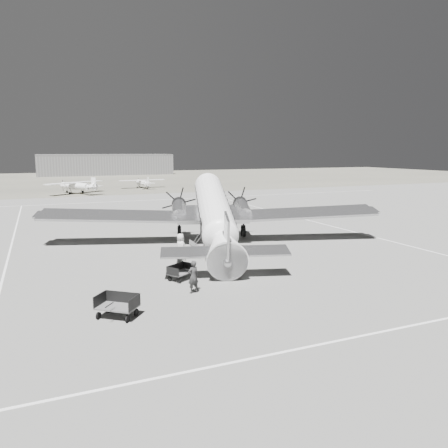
{
  "coord_description": "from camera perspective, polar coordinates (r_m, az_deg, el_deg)",
  "views": [
    {
      "loc": [
        -15.63,
        -27.64,
        7.68
      ],
      "look_at": [
        -2.84,
        2.4,
        2.2
      ],
      "focal_mm": 35.0,
      "sensor_mm": 36.0,
      "label": 1
    }
  ],
  "objects": [
    {
      "name": "taxi_line_right",
      "position": [
        39.83,
        21.51,
        -2.26
      ],
      "size": [
        0.15,
        80.0,
        0.01
      ],
      "primitive_type": "cube",
      "color": "silver",
      "rests_on": "ground"
    },
    {
      "name": "grass_infield",
      "position": [
        123.87,
        -15.86,
        5.62
      ],
      "size": [
        260.0,
        90.0,
        0.01
      ],
      "primitive_type": "cube",
      "color": "#686557",
      "rests_on": "ground"
    },
    {
      "name": "baggage_cart_near",
      "position": [
        26.56,
        -5.64,
        -6.29
      ],
      "size": [
        2.0,
        1.85,
        0.93
      ],
      "primitive_type": null,
      "rotation": [
        0.0,
        0.0,
        0.56
      ],
      "color": "#525252",
      "rests_on": "ground"
    },
    {
      "name": "passenger",
      "position": [
        31.0,
        -5.7,
        -3.02
      ],
      "size": [
        0.7,
        1.0,
        1.94
      ],
      "primitive_type": "imported",
      "rotation": [
        0.0,
        0.0,
        1.66
      ],
      "color": "silver",
      "rests_on": "ground"
    },
    {
      "name": "ground",
      "position": [
        32.67,
        6.26,
        -4.13
      ],
      "size": [
        260.0,
        260.0,
        0.0
      ],
      "primitive_type": "plane",
      "color": "slate",
      "rests_on": "ground"
    },
    {
      "name": "ramp_agent",
      "position": [
        27.91,
        -5.67,
        -4.91
      ],
      "size": [
        0.81,
        0.89,
        1.49
      ],
      "primitive_type": "imported",
      "rotation": [
        0.0,
        0.0,
        1.14
      ],
      "color": "#AAAAA8",
      "rests_on": "ground"
    },
    {
      "name": "taxi_line_near",
      "position": [
        22.12,
        24.65,
        -11.68
      ],
      "size": [
        60.0,
        0.15,
        0.01
      ],
      "primitive_type": "cube",
      "color": "silver",
      "rests_on": "ground"
    },
    {
      "name": "ground_crew",
      "position": [
        24.01,
        -4.05,
        -6.89
      ],
      "size": [
        0.75,
        0.6,
        1.81
      ],
      "primitive_type": "imported",
      "rotation": [
        0.0,
        0.0,
        3.42
      ],
      "color": "#2B2B2B",
      "rests_on": "ground"
    },
    {
      "name": "taxi_line_horizon",
      "position": [
        69.85,
        -10.01,
        3.08
      ],
      "size": [
        90.0,
        0.15,
        0.01
      ],
      "primitive_type": "cube",
      "color": "silver",
      "rests_on": "ground"
    },
    {
      "name": "hangar_main",
      "position": [
        149.14,
        -15.25,
        7.52
      ],
      "size": [
        42.0,
        14.0,
        6.6
      ],
      "color": "slate",
      "rests_on": "ground"
    },
    {
      "name": "taxi_line_left",
      "position": [
        38.49,
        -26.13,
        -2.96
      ],
      "size": [
        0.15,
        60.0,
        0.01
      ],
      "primitive_type": "cube",
      "color": "silver",
      "rests_on": "ground"
    },
    {
      "name": "light_plane_right",
      "position": [
        92.84,
        -10.57,
        5.24
      ],
      "size": [
        10.11,
        8.43,
        1.99
      ],
      "primitive_type": null,
      "rotation": [
        0.0,
        0.0,
        0.07
      ],
      "color": "white",
      "rests_on": "ground"
    },
    {
      "name": "light_plane_left",
      "position": [
        83.17,
        -18.66,
        4.58
      ],
      "size": [
        15.17,
        14.61,
        2.45
      ],
      "primitive_type": null,
      "rotation": [
        0.0,
        0.0,
        0.61
      ],
      "color": "white",
      "rests_on": "ground"
    },
    {
      "name": "baggage_cart_far",
      "position": [
        21.22,
        -13.77,
        -10.4
      ],
      "size": [
        2.37,
        2.28,
        1.09
      ],
      "primitive_type": null,
      "rotation": [
        0.0,
        0.0,
        -0.67
      ],
      "color": "#525252",
      "rests_on": "ground"
    },
    {
      "name": "dc3_airliner",
      "position": [
        34.86,
        -1.29,
        1.4
      ],
      "size": [
        33.56,
        27.72,
        5.51
      ],
      "primitive_type": null,
      "rotation": [
        0.0,
        0.0,
        -0.3
      ],
      "color": "#ACABAE",
      "rests_on": "ground"
    }
  ]
}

